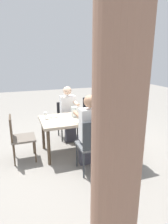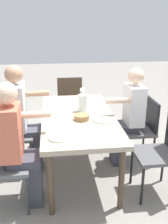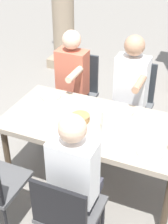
{
  "view_description": "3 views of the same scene",
  "coord_description": "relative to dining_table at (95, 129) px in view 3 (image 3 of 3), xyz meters",
  "views": [
    {
      "loc": [
        1.25,
        3.64,
        1.95
      ],
      "look_at": [
        -0.03,
        0.01,
        0.85
      ],
      "focal_mm": 31.48,
      "sensor_mm": 36.0,
      "label": 1
    },
    {
      "loc": [
        -2.92,
        0.29,
        1.87
      ],
      "look_at": [
        -0.12,
        -0.06,
        0.83
      ],
      "focal_mm": 42.1,
      "sensor_mm": 36.0,
      "label": 2
    },
    {
      "loc": [
        0.89,
        -2.32,
        2.44
      ],
      "look_at": [
        -0.08,
        -0.08,
        0.89
      ],
      "focal_mm": 53.1,
      "sensor_mm": 36.0,
      "label": 3
    }
  ],
  "objects": [
    {
      "name": "spoon_1",
      "position": [
        -0.05,
        -0.26,
        0.07
      ],
      "size": [
        0.03,
        0.17,
        0.01
      ],
      "primitive_type": "cube",
      "rotation": [
        0.0,
        0.0,
        -0.11
      ],
      "color": "silver",
      "rests_on": "dining_table"
    },
    {
      "name": "diner_guest_third",
      "position": [
        -0.56,
        0.65,
        0.03
      ],
      "size": [
        0.35,
        0.49,
        1.31
      ],
      "color": "#3F3F4C",
      "rests_on": "ground"
    },
    {
      "name": "plate_1",
      "position": [
        -0.2,
        -0.26,
        0.08
      ],
      "size": [
        0.23,
        0.23,
        0.02
      ],
      "color": "white",
      "rests_on": "dining_table"
    },
    {
      "name": "dining_table",
      "position": [
        0.0,
        0.0,
        0.0
      ],
      "size": [
        1.7,
        0.86,
        0.74
      ],
      "color": "tan",
      "rests_on": "ground"
    },
    {
      "name": "chair_mid_south",
      "position": [
        0.12,
        -0.84,
        -0.17
      ],
      "size": [
        0.44,
        0.44,
        0.86
      ],
      "color": "#4F4F50",
      "rests_on": "ground"
    },
    {
      "name": "plate_2",
      "position": [
        0.17,
        0.25,
        0.08
      ],
      "size": [
        0.22,
        0.22,
        0.02
      ],
      "color": "white",
      "rests_on": "dining_table"
    },
    {
      "name": "fork_1",
      "position": [
        -0.35,
        -0.26,
        0.07
      ],
      "size": [
        0.03,
        0.17,
        0.01
      ],
      "primitive_type": "cube",
      "rotation": [
        0.0,
        0.0,
        -0.11
      ],
      "color": "silver",
      "rests_on": "dining_table"
    },
    {
      "name": "fork_3",
      "position": [
        0.41,
        -0.24,
        0.07
      ],
      "size": [
        0.02,
        0.17,
        0.01
      ],
      "primitive_type": "cube",
      "rotation": [
        0.0,
        0.0,
        -0.05
      ],
      "color": "silver",
      "rests_on": "dining_table"
    },
    {
      "name": "chair_mid_north",
      "position": [
        0.12,
        0.85,
        -0.12
      ],
      "size": [
        0.44,
        0.44,
        0.97
      ],
      "color": "#5B5E61",
      "rests_on": "ground"
    },
    {
      "name": "fork_0",
      "position": [
        -0.74,
        0.25,
        0.07
      ],
      "size": [
        0.02,
        0.17,
        0.01
      ],
      "primitive_type": "cube",
      "rotation": [
        0.0,
        0.0,
        -0.02
      ],
      "color": "silver",
      "rests_on": "dining_table"
    },
    {
      "name": "plate_3",
      "position": [
        0.56,
        -0.24,
        0.08
      ],
      "size": [
        0.21,
        0.21,
        0.02
      ],
      "color": "white",
      "rests_on": "dining_table"
    },
    {
      "name": "diner_woman_green",
      "position": [
        0.12,
        0.66,
        0.05
      ],
      "size": [
        0.35,
        0.49,
        1.35
      ],
      "color": "#3F3F4C",
      "rests_on": "ground"
    },
    {
      "name": "ground_plane",
      "position": [
        0.0,
        0.0,
        -0.67
      ],
      "size": [
        16.0,
        16.0,
        0.0
      ],
      "primitive_type": "plane",
      "color": "gray"
    },
    {
      "name": "bread_basket",
      "position": [
        -0.14,
        -0.03,
        0.1
      ],
      "size": [
        0.17,
        0.17,
        0.06
      ],
      "primitive_type": "cylinder",
      "color": "#9E7547",
      "rests_on": "dining_table"
    },
    {
      "name": "chair_west_north",
      "position": [
        -0.56,
        0.85,
        -0.13
      ],
      "size": [
        0.44,
        0.44,
        0.95
      ],
      "color": "#5B5E61",
      "rests_on": "ground"
    },
    {
      "name": "spoon_0",
      "position": [
        -0.44,
        0.25,
        0.07
      ],
      "size": [
        0.03,
        0.17,
        0.01
      ],
      "primitive_type": "cube",
      "rotation": [
        0.0,
        0.0,
        0.05
      ],
      "color": "silver",
      "rests_on": "dining_table"
    },
    {
      "name": "water_pitcher",
      "position": [
        0.15,
        -0.07,
        0.16
      ],
      "size": [
        0.12,
        0.12,
        0.21
      ],
      "color": "white",
      "rests_on": "dining_table"
    },
    {
      "name": "diner_man_white",
      "position": [
        0.11,
        -0.66,
        0.01
      ],
      "size": [
        0.35,
        0.49,
        1.28
      ],
      "color": "#3F3F4C",
      "rests_on": "ground"
    },
    {
      "name": "fork_2",
      "position": [
        0.02,
        0.25,
        0.07
      ],
      "size": [
        0.03,
        0.17,
        0.01
      ],
      "primitive_type": "cube",
      "rotation": [
        0.0,
        0.0,
        -0.08
      ],
      "color": "silver",
      "rests_on": "dining_table"
    },
    {
      "name": "plate_0",
      "position": [
        -0.59,
        0.25,
        0.08
      ],
      "size": [
        0.21,
        0.21,
        0.02
      ],
      "color": "white",
      "rests_on": "dining_table"
    },
    {
      "name": "spoon_2",
      "position": [
        0.32,
        0.25,
        0.07
      ],
      "size": [
        0.03,
        0.17,
        0.01
      ],
      "primitive_type": "cube",
      "rotation": [
        0.0,
        0.0,
        -0.05
      ],
      "color": "silver",
      "rests_on": "dining_table"
    }
  ]
}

